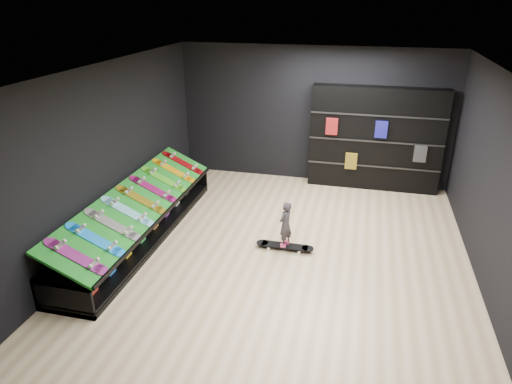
% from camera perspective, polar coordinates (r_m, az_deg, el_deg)
% --- Properties ---
extents(floor, '(6.00, 7.00, 0.01)m').
position_cam_1_polar(floor, '(7.67, 3.31, -7.80)').
color(floor, beige).
rests_on(floor, ground).
extents(ceiling, '(6.00, 7.00, 0.01)m').
position_cam_1_polar(ceiling, '(6.63, 3.93, 14.93)').
color(ceiling, white).
rests_on(ceiling, ground).
extents(wall_back, '(6.00, 0.02, 3.00)m').
position_cam_1_polar(wall_back, '(10.32, 7.14, 9.45)').
color(wall_back, black).
rests_on(wall_back, ground).
extents(wall_front, '(6.00, 0.02, 3.00)m').
position_cam_1_polar(wall_front, '(4.03, -5.74, -14.81)').
color(wall_front, black).
rests_on(wall_front, ground).
extents(wall_left, '(0.02, 7.00, 3.00)m').
position_cam_1_polar(wall_left, '(8.05, -17.96, 4.39)').
color(wall_left, black).
rests_on(wall_left, ground).
extents(wall_right, '(0.02, 7.00, 3.00)m').
position_cam_1_polar(wall_right, '(7.17, 27.88, 0.39)').
color(wall_right, black).
rests_on(wall_right, ground).
extents(display_rack, '(0.90, 4.50, 0.50)m').
position_cam_1_polar(display_rack, '(8.32, -14.23, -3.94)').
color(display_rack, black).
rests_on(display_rack, ground).
extents(turf_ramp, '(0.92, 4.50, 0.46)m').
position_cam_1_polar(turf_ramp, '(8.10, -14.23, -1.08)').
color(turf_ramp, '#106B16').
rests_on(turf_ramp, display_rack).
extents(back_shelving, '(2.78, 0.32, 2.23)m').
position_cam_1_polar(back_shelving, '(10.19, 14.69, 6.42)').
color(back_shelving, black).
rests_on(back_shelving, ground).
extents(floor_skateboard, '(0.98, 0.23, 0.09)m').
position_cam_1_polar(floor_skateboard, '(7.79, 3.61, -6.90)').
color(floor_skateboard, black).
rests_on(floor_skateboard, ground).
extents(child, '(0.19, 0.22, 0.48)m').
position_cam_1_polar(child, '(7.65, 3.66, -5.08)').
color(child, black).
rests_on(child, floor_skateboard).
extents(display_board_0, '(0.93, 0.22, 0.50)m').
position_cam_1_polar(display_board_0, '(6.66, -21.57, -7.49)').
color(display_board_0, '#2626BF').
rests_on(display_board_0, turf_ramp).
extents(display_board_1, '(0.93, 0.22, 0.50)m').
position_cam_1_polar(display_board_1, '(6.99, -19.43, -5.61)').
color(display_board_1, blue).
rests_on(display_board_1, turf_ramp).
extents(display_board_2, '(0.93, 0.22, 0.50)m').
position_cam_1_polar(display_board_2, '(7.34, -17.50, -3.90)').
color(display_board_2, black).
rests_on(display_board_2, turf_ramp).
extents(display_board_3, '(0.93, 0.22, 0.50)m').
position_cam_1_polar(display_board_3, '(7.71, -15.75, -2.34)').
color(display_board_3, '#0CB2E5').
rests_on(display_board_3, turf_ramp).
extents(display_board_4, '(0.93, 0.22, 0.50)m').
position_cam_1_polar(display_board_4, '(8.08, -14.17, -0.92)').
color(display_board_4, yellow).
rests_on(display_board_4, turf_ramp).
extents(display_board_5, '(0.93, 0.22, 0.50)m').
position_cam_1_polar(display_board_5, '(8.46, -12.74, 0.38)').
color(display_board_5, '#E5198C').
rests_on(display_board_5, turf_ramp).
extents(display_board_6, '(0.93, 0.22, 0.50)m').
position_cam_1_polar(display_board_6, '(8.86, -11.42, 1.56)').
color(display_board_6, green).
rests_on(display_board_6, turf_ramp).
extents(display_board_7, '(0.93, 0.22, 0.50)m').
position_cam_1_polar(display_board_7, '(9.26, -10.22, 2.63)').
color(display_board_7, yellow).
rests_on(display_board_7, turf_ramp).
extents(display_board_8, '(0.93, 0.22, 0.50)m').
position_cam_1_polar(display_board_8, '(9.67, -9.12, 3.62)').
color(display_board_8, red).
rests_on(display_board_8, turf_ramp).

